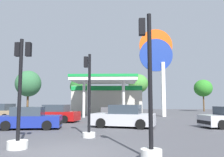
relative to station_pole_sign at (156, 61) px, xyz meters
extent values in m
plane|color=#47474C|center=(-6.42, -18.99, -6.71)|extent=(90.00, 90.00, 0.00)
cube|color=beige|center=(-6.30, 6.94, -4.73)|extent=(9.81, 6.70, 3.96)
cube|color=#148C38|center=(-6.30, 3.54, -3.10)|extent=(9.81, 0.12, 0.60)
cube|color=white|center=(-6.30, 0.10, -2.39)|extent=(7.57, 6.39, 0.35)
cube|color=#148C38|center=(-6.30, 0.10, -2.07)|extent=(7.67, 6.49, 0.30)
cylinder|color=silver|center=(-8.57, -1.66, -4.64)|extent=(0.32, 0.32, 4.15)
cylinder|color=silver|center=(-4.03, -1.66, -4.64)|extent=(0.32, 0.32, 4.15)
cylinder|color=silver|center=(-8.57, 1.85, -4.64)|extent=(0.32, 0.32, 4.15)
cylinder|color=silver|center=(-4.03, 1.85, -4.64)|extent=(0.32, 0.32, 4.15)
cube|color=#4C4C51|center=(-6.30, 0.10, -6.16)|extent=(0.90, 0.60, 1.10)
cube|color=white|center=(-0.81, -0.01, -3.44)|extent=(0.40, 0.56, 6.55)
cube|color=white|center=(0.81, -0.01, -3.44)|extent=(0.40, 0.56, 6.55)
cylinder|color=navy|center=(0.00, -0.01, 0.75)|extent=(4.05, 0.22, 4.05)
cylinder|color=#EA4C0C|center=(0.00, 0.01, 1.97)|extent=(4.05, 0.22, 4.05)
cube|color=white|center=(0.00, 0.05, 1.36)|extent=(3.73, 0.08, 0.73)
cylinder|color=black|center=(-11.66, -7.99, -6.39)|extent=(0.67, 0.33, 0.65)
cylinder|color=black|center=(-11.37, -6.28, -6.39)|extent=(0.67, 0.33, 0.65)
cylinder|color=black|center=(-9.07, -8.43, -6.39)|extent=(0.67, 0.33, 0.65)
cylinder|color=black|center=(-8.78, -6.72, -6.39)|extent=(0.67, 0.33, 0.65)
cube|color=#A51111|center=(-10.22, -7.35, -6.18)|extent=(4.47, 2.46, 0.77)
cube|color=#2D3842|center=(-10.07, -7.38, -5.51)|extent=(2.25, 1.89, 0.65)
cube|color=black|center=(-12.27, -7.01, -6.29)|extent=(0.40, 1.68, 0.24)
cylinder|color=black|center=(-14.98, -6.85, -6.38)|extent=(0.70, 0.36, 0.67)
cylinder|color=black|center=(-14.62, -5.08, -6.38)|extent=(0.70, 0.36, 0.67)
cube|color=#2D3842|center=(-15.99, -5.73, -5.46)|extent=(2.38, 2.02, 0.67)
cylinder|color=black|center=(-5.74, -11.70, -6.38)|extent=(0.70, 0.39, 0.67)
cylinder|color=black|center=(-5.30, -9.96, -6.38)|extent=(0.70, 0.39, 0.67)
cylinder|color=black|center=(-3.10, -12.37, -6.38)|extent=(0.70, 0.39, 0.67)
cylinder|color=black|center=(-2.66, -10.62, -6.38)|extent=(0.70, 0.39, 0.67)
cube|color=#B2B2BA|center=(-4.20, -11.16, -6.16)|extent=(4.71, 2.85, 0.79)
cube|color=#2D3842|center=(-4.05, -11.20, -5.47)|extent=(2.42, 2.09, 0.67)
cube|color=black|center=(-6.29, -10.64, -6.27)|extent=(0.55, 1.73, 0.25)
cylinder|color=black|center=(2.16, -12.25, -6.40)|extent=(0.65, 0.33, 0.62)
cylinder|color=black|center=(1.82, -10.62, -6.40)|extent=(0.65, 0.33, 0.62)
cube|color=black|center=(1.27, -11.58, -6.31)|extent=(0.44, 1.61, 0.23)
cylinder|color=black|center=(-9.27, -11.38, -6.41)|extent=(0.64, 0.29, 0.61)
cylinder|color=black|center=(-9.05, -13.02, -6.41)|extent=(0.64, 0.29, 0.61)
cylinder|color=black|center=(-11.75, -11.72, -6.41)|extent=(0.64, 0.29, 0.61)
cylinder|color=black|center=(-11.53, -13.36, -6.41)|extent=(0.64, 0.29, 0.61)
cube|color=navy|center=(-10.40, -12.37, -6.21)|extent=(4.22, 2.22, 0.73)
cube|color=#2D3842|center=(-10.54, -12.39, -5.57)|extent=(2.10, 1.74, 0.61)
cube|color=black|center=(-8.44, -12.10, -6.31)|extent=(0.33, 1.61, 0.23)
cylinder|color=silver|center=(-3.46, -19.96, -6.55)|extent=(0.67, 0.67, 0.33)
cylinder|color=black|center=(-3.46, -19.96, -4.19)|extent=(0.14, 0.14, 4.38)
cube|color=black|center=(-3.68, -19.80, -2.39)|extent=(0.21, 0.20, 0.57)
sphere|color=red|center=(-3.68, -19.68, -2.21)|extent=(0.15, 0.15, 0.15)
sphere|color=#D89E0C|center=(-3.68, -19.68, -2.39)|extent=(0.15, 0.15, 0.15)
sphere|color=green|center=(-3.68, -19.68, -2.57)|extent=(0.15, 0.15, 0.15)
cylinder|color=silver|center=(-6.01, -15.69, -6.59)|extent=(0.65, 0.65, 0.25)
cylinder|color=black|center=(-6.01, -15.69, -4.45)|extent=(0.14, 0.14, 4.02)
cube|color=black|center=(-6.23, -15.53, -2.82)|extent=(0.21, 0.20, 0.57)
sphere|color=red|center=(-6.23, -15.41, -2.64)|extent=(0.15, 0.15, 0.15)
sphere|color=#D89E0C|center=(-6.23, -15.41, -2.82)|extent=(0.15, 0.15, 0.15)
sphere|color=green|center=(-6.23, -15.41, -3.00)|extent=(0.15, 0.15, 0.15)
cylinder|color=silver|center=(-8.38, -18.50, -6.56)|extent=(0.78, 0.78, 0.31)
cylinder|color=black|center=(-8.38, -18.50, -4.40)|extent=(0.14, 0.14, 4.01)
cube|color=black|center=(-8.60, -18.34, -2.78)|extent=(0.21, 0.20, 0.57)
sphere|color=red|center=(-8.60, -18.22, -2.60)|extent=(0.15, 0.15, 0.15)
sphere|color=#D89E0C|center=(-8.60, -18.22, -2.78)|extent=(0.15, 0.15, 0.15)
sphere|color=green|center=(-8.60, -18.22, -2.96)|extent=(0.15, 0.15, 0.15)
cube|color=black|center=(-8.16, -18.34, -2.78)|extent=(0.21, 0.20, 0.57)
sphere|color=red|center=(-8.16, -18.22, -2.60)|extent=(0.15, 0.15, 0.15)
sphere|color=#D89E0C|center=(-8.16, -18.22, -2.78)|extent=(0.15, 0.15, 0.15)
sphere|color=green|center=(-8.16, -18.22, -2.96)|extent=(0.15, 0.15, 0.15)
cylinder|color=brown|center=(-21.08, 12.70, -5.06)|extent=(0.36, 0.36, 3.31)
ellipsoid|color=#2F633B|center=(-21.08, 12.70, -1.70)|extent=(4.57, 4.57, 4.72)
cylinder|color=brown|center=(-12.05, 14.49, -5.08)|extent=(0.33, 0.33, 3.27)
ellipsoid|color=#296829|center=(-12.05, 14.49, -2.10)|extent=(3.56, 3.56, 3.32)
cylinder|color=brown|center=(-1.20, 12.39, -4.89)|extent=(0.25, 0.25, 3.64)
ellipsoid|color=#418735|center=(-1.20, 12.39, -1.77)|extent=(3.48, 3.48, 3.30)
cylinder|color=brown|center=(10.67, 13.93, -5.22)|extent=(0.25, 0.25, 2.99)
ellipsoid|color=#2B7B25|center=(10.67, 13.93, -2.52)|extent=(3.21, 3.21, 3.07)
camera|label=1|loc=(-4.43, -27.18, -4.89)|focal=35.87mm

